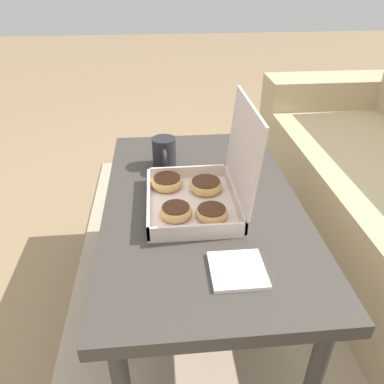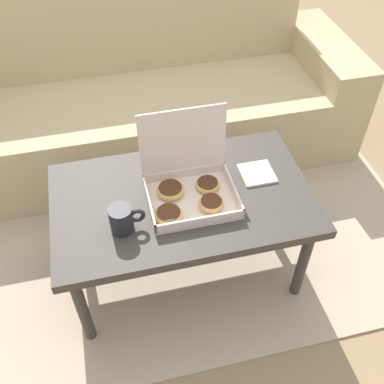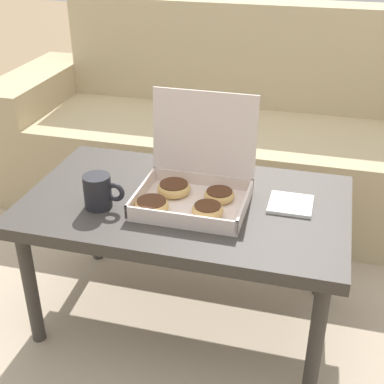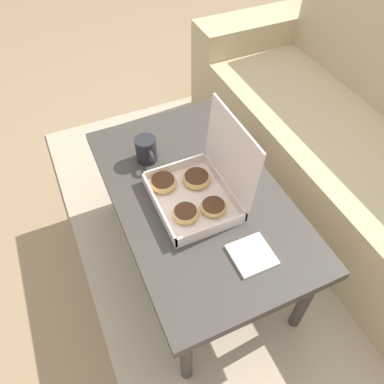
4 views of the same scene
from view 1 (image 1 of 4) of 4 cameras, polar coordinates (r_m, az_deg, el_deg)
ground_plane at (r=1.51m, az=6.36°, el=-16.31°), size 12.00×12.00×0.00m
area_rug at (r=1.58m, az=17.47°, el=-14.81°), size 2.37×1.85×0.01m
coffee_table at (r=1.20m, az=1.49°, el=-3.17°), size 1.01×0.60×0.48m
pastry_box at (r=1.13m, az=1.23°, el=0.54°), size 0.33×0.30×0.32m
coffee_mug at (r=1.35m, az=-4.27°, el=6.06°), size 0.13×0.08×0.10m
napkin_stack at (r=0.93m, az=6.94°, el=-11.71°), size 0.13×0.13×0.01m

